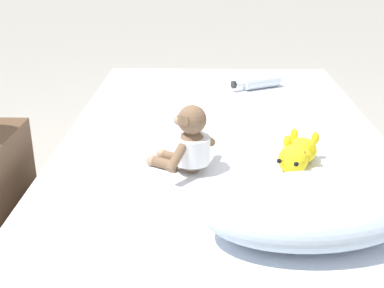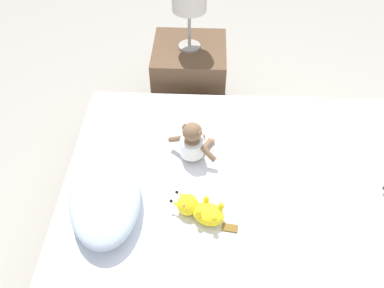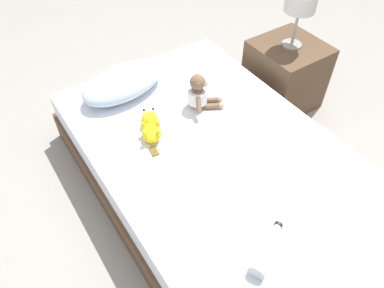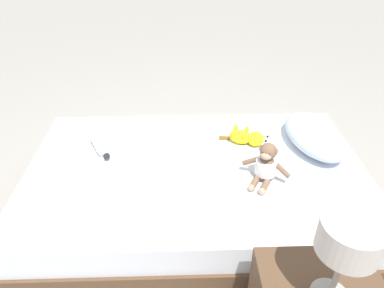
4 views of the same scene
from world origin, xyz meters
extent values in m
plane|color=#9E998E|center=(0.00, 0.00, 0.00)|extent=(16.00, 16.00, 0.00)
cube|color=brown|center=(0.00, 0.00, 0.10)|extent=(1.30, 2.09, 0.21)
cube|color=white|center=(0.00, 0.00, 0.30)|extent=(1.26, 2.03, 0.18)
ellipsoid|color=silver|center=(-0.20, 0.77, 0.46)|extent=(0.62, 0.41, 0.16)
ellipsoid|color=brown|center=(0.12, 0.39, 0.46)|extent=(0.14, 0.15, 0.15)
cylinder|color=white|center=(0.12, 0.39, 0.47)|extent=(0.17, 0.17, 0.09)
sphere|color=brown|center=(0.12, 0.39, 0.57)|extent=(0.10, 0.10, 0.10)
ellipsoid|color=tan|center=(0.15, 0.37, 0.56)|extent=(0.07, 0.08, 0.04)
sphere|color=black|center=(0.16, 0.39, 0.58)|extent=(0.01, 0.01, 0.01)
sphere|color=black|center=(0.14, 0.36, 0.58)|extent=(0.01, 0.01, 0.01)
cylinder|color=brown|center=(0.14, 0.43, 0.58)|extent=(0.03, 0.02, 0.03)
cylinder|color=brown|center=(0.10, 0.35, 0.58)|extent=(0.03, 0.02, 0.03)
cylinder|color=brown|center=(0.17, 0.48, 0.47)|extent=(0.07, 0.10, 0.08)
cylinder|color=brown|center=(0.07, 0.31, 0.47)|extent=(0.07, 0.10, 0.08)
cylinder|color=brown|center=(0.22, 0.37, 0.40)|extent=(0.10, 0.08, 0.04)
cylinder|color=brown|center=(0.19, 0.32, 0.40)|extent=(0.10, 0.08, 0.04)
sphere|color=tan|center=(0.26, 0.35, 0.40)|extent=(0.04, 0.04, 0.04)
sphere|color=tan|center=(0.23, 0.29, 0.40)|extent=(0.04, 0.04, 0.04)
ellipsoid|color=yellow|center=(-0.26, 0.30, 0.43)|extent=(0.16, 0.18, 0.08)
sphere|color=yellow|center=(-0.22, 0.40, 0.44)|extent=(0.10, 0.10, 0.10)
cone|color=yellow|center=(-0.23, 0.45, 0.45)|extent=(0.05, 0.07, 0.05)
sphere|color=black|center=(-0.22, 0.47, 0.45)|extent=(0.02, 0.02, 0.02)
cone|color=yellow|center=(-0.18, 0.42, 0.45)|extent=(0.05, 0.07, 0.05)
sphere|color=black|center=(-0.16, 0.45, 0.45)|extent=(0.02, 0.02, 0.02)
sphere|color=red|center=(-0.25, 0.41, 0.46)|extent=(0.02, 0.02, 0.02)
sphere|color=red|center=(-0.19, 0.38, 0.46)|extent=(0.02, 0.02, 0.02)
ellipsoid|color=yellow|center=(-0.29, 0.35, 0.46)|extent=(0.04, 0.04, 0.05)
ellipsoid|color=yellow|center=(-0.21, 0.31, 0.46)|extent=(0.04, 0.04, 0.05)
ellipsoid|color=yellow|center=(-0.31, 0.28, 0.46)|extent=(0.04, 0.04, 0.05)
ellipsoid|color=yellow|center=(-0.24, 0.25, 0.46)|extent=(0.04, 0.04, 0.05)
cube|color=brown|center=(-0.31, 0.20, 0.39)|extent=(0.05, 0.07, 0.01)
cylinder|color=silver|center=(-0.22, -0.62, 0.42)|extent=(0.22, 0.16, 0.08)
cylinder|color=silver|center=(-0.10, -0.56, 0.42)|extent=(0.06, 0.05, 0.03)
cylinder|color=black|center=(-0.07, -0.55, 0.42)|extent=(0.03, 0.04, 0.04)
cylinder|color=gray|center=(0.96, 0.44, 0.64)|extent=(0.02, 0.02, 0.24)
cylinder|color=beige|center=(0.96, 0.44, 0.82)|extent=(0.21, 0.21, 0.12)
camera|label=1|loc=(0.08, 1.92, 1.12)|focal=46.66mm
camera|label=2|loc=(-1.35, 0.33, 2.00)|focal=39.27mm
camera|label=3|loc=(-0.89, -1.06, 1.91)|focal=34.23mm
camera|label=4|loc=(1.71, -0.08, 1.69)|focal=33.17mm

